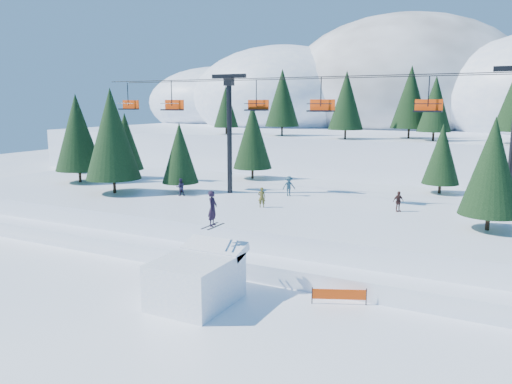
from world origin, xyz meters
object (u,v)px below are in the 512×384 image
at_px(jump_kicker, 197,278).
at_px(banner_near, 339,295).
at_px(banner_far, 400,287).
at_px(chairlift, 335,116).

xyz_separation_m(jump_kicker, banner_near, (6.74, 3.10, -0.81)).
distance_m(jump_kicker, banner_near, 7.46).
bearing_deg(banner_far, banner_near, -135.44).
bearing_deg(banner_far, jump_kicker, -148.72).
relative_size(chairlift, banner_far, 16.86).
height_order(jump_kicker, banner_near, jump_kicker).
distance_m(jump_kicker, chairlift, 18.85).
height_order(jump_kicker, chairlift, chairlift).
bearing_deg(chairlift, jump_kicker, -95.70).
xyz_separation_m(jump_kicker, chairlift, (1.70, 17.00, 7.98)).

